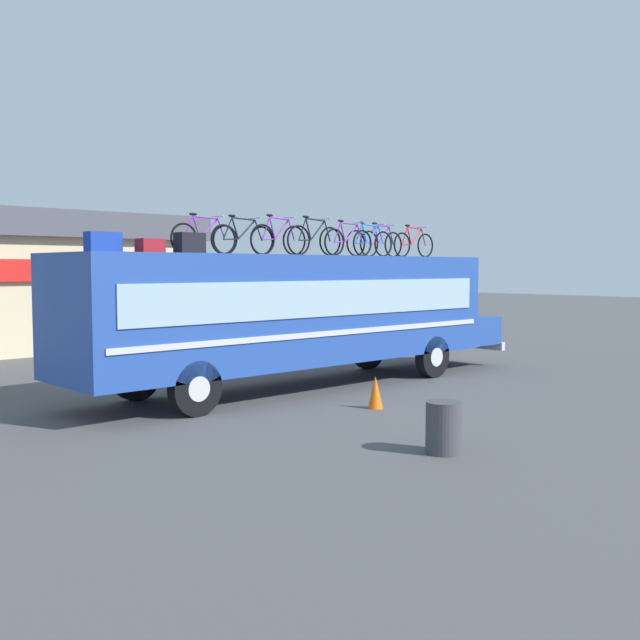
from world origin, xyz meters
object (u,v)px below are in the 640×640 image
Objects in this scene: luggage_bag_1 at (103,243)px; rooftop_bicycle_8 at (414,244)px; luggage_bag_3 at (190,243)px; rooftop_bicycle_3 at (279,239)px; bus at (300,311)px; traffic_cone at (375,392)px; rooftop_bicycle_1 at (205,237)px; rooftop_bicycle_2 at (243,238)px; luggage_bag_2 at (150,246)px; trash_bin at (443,427)px; rooftop_bicycle_7 at (381,243)px; rooftop_bicycle_6 at (370,242)px; rooftop_bicycle_5 at (348,241)px; rooftop_bicycle_4 at (315,239)px.

rooftop_bicycle_8 reaches higher than luggage_bag_1.
rooftop_bicycle_3 reaches higher than luggage_bag_3.
bus is 19.05× the size of traffic_cone.
rooftop_bicycle_8 is at bearing -1.75° from rooftop_bicycle_1.
rooftop_bicycle_2 is at bearing 108.10° from traffic_cone.
luggage_bag_1 is 1.36× the size of luggage_bag_2.
luggage_bag_1 is at bearing 109.47° from trash_bin.
luggage_bag_1 is 0.39× the size of rooftop_bicycle_1.
bus is 7.69× the size of rooftop_bicycle_3.
rooftop_bicycle_7 is at bearing 2.02° from rooftop_bicycle_1.
rooftop_bicycle_7 is at bearing 5.03° from rooftop_bicycle_3.
luggage_bag_1 reaches higher than trash_bin.
bus is at bearing 0.06° from rooftop_bicycle_3.
rooftop_bicycle_8 reaches higher than luggage_bag_2.
rooftop_bicycle_3 reaches higher than bus.
rooftop_bicycle_8 is (7.35, 0.18, 0.16)m from luggage_bag_3.
rooftop_bicycle_1 is at bearing 176.31° from rooftop_bicycle_6.
rooftop_bicycle_5 is at bearing -173.91° from rooftop_bicycle_8.
rooftop_bicycle_1 is 7.05m from trash_bin.
luggage_bag_1 is 0.41× the size of rooftop_bicycle_5.
bus is 5.06m from luggage_bag_1.
luggage_bag_3 is 1.64m from rooftop_bicycle_2.
rooftop_bicycle_6 is 1.14m from rooftop_bicycle_7.
luggage_bag_3 is at bearing -148.39° from rooftop_bicycle_1.
rooftop_bicycle_2 reaches higher than trash_bin.
rooftop_bicycle_8 is 6.43m from traffic_cone.
rooftop_bicycle_3 is at bearing 179.19° from rooftop_bicycle_8.
rooftop_bicycle_8 is at bearing 31.90° from traffic_cone.
bus reaches higher than traffic_cone.
rooftop_bicycle_5 reaches higher than luggage_bag_1.
rooftop_bicycle_4 is 7.30m from trash_bin.
rooftop_bicycle_6 is at bearing -176.79° from rooftop_bicycle_8.
traffic_cone is (4.20, -3.37, -3.02)m from luggage_bag_1.
luggage_bag_3 is (0.84, -0.12, 0.07)m from luggage_bag_2.
rooftop_bicycle_4 is at bearing 64.93° from trash_bin.
rooftop_bicycle_6 reaches higher than rooftop_bicycle_2.
luggage_bag_3 is 0.34× the size of rooftop_bicycle_8.
luggage_bag_1 is 1.17× the size of luggage_bag_3.
rooftop_bicycle_4 reaches higher than rooftop_bicycle_6.
rooftop_bicycle_8 is at bearing -25.20° from rooftop_bicycle_7.
trash_bin is at bearing -123.00° from rooftop_bicycle_5.
rooftop_bicycle_7 is (2.97, 0.56, -0.00)m from rooftop_bicycle_4.
rooftop_bicycle_6 is 1.02× the size of rooftop_bicycle_8.
rooftop_bicycle_7 is (6.48, 0.60, 0.17)m from luggage_bag_3.
rooftop_bicycle_4 is 1.03× the size of rooftop_bicycle_8.
luggage_bag_1 is 0.40× the size of rooftop_bicycle_3.
luggage_bag_3 is 3.51m from rooftop_bicycle_4.
bus is at bearing 78.55° from traffic_cone.
trash_bin is at bearing -70.53° from luggage_bag_1.
bus is 1.73m from rooftop_bicycle_4.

